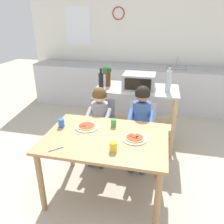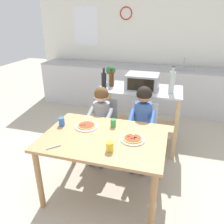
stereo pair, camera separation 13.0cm
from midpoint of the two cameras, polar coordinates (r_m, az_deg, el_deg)
The scene contains 20 objects.
ground_plane at distance 3.70m, azimuth 4.99°, elevation -7.06°, with size 12.18×12.18×0.00m, color #B7AD99.
back_wall_tiled at distance 5.08m, azimuth 9.94°, elevation 17.30°, with size 4.99×0.14×2.70m.
kitchen_counter at distance 4.86m, azimuth 8.69°, elevation 6.22°, with size 4.49×0.60×1.10m.
kitchen_island_cart at distance 3.34m, azimuth 8.12°, elevation 1.13°, with size 1.17×0.63×0.91m.
toaster_oven at distance 3.20m, azimuth 8.94°, elevation 7.72°, with size 0.45×0.36×0.21m.
bottle_slim_sauce at distance 3.10m, azimuth -0.89°, elevation 7.93°, with size 0.07×0.07×0.31m.
bottle_dark_olive_oil at distance 3.29m, azimuth 1.02°, elevation 8.54°, with size 0.07×0.07×0.26m.
bottle_brown_beer at distance 3.09m, azimuth 16.23°, elevation 7.42°, with size 0.07×0.07×0.36m.
potted_herb_plant at distance 3.44m, azimuth 0.79°, elevation 9.79°, with size 0.14×0.14×0.27m.
dining_table at distance 2.36m, azimuth -0.45°, elevation -8.40°, with size 1.26×0.89×0.73m.
dining_chair_left at distance 3.12m, azimuth -1.03°, elevation -3.08°, with size 0.36×0.36×0.81m.
dining_chair_right at distance 3.02m, azimuth 9.09°, elevation -4.37°, with size 0.36×0.36×0.81m.
child_in_grey_shirt at distance 2.94m, azimuth -1.75°, elevation -0.99°, with size 0.32×0.42×1.02m.
child_in_blue_striped_shirt at distance 2.82m, azimuth 9.03°, elevation -1.72°, with size 0.32×0.42×1.07m.
pizza_plate_white at distance 2.50m, azimuth -5.08°, elevation -3.58°, with size 0.26×0.26×0.03m.
pizza_plate_cream at distance 2.25m, azimuth 6.99°, elevation -6.88°, with size 0.25×0.25×0.03m.
drinking_cup_green at distance 2.49m, azimuth 1.81°, elevation -2.82°, with size 0.06×0.06×0.09m, color green.
drinking_cup_blue at distance 2.56m, azimuth -11.35°, elevation -2.47°, with size 0.07×0.07×0.09m, color blue.
drinking_cup_yellow at distance 2.06m, azimuth 1.25°, elevation -8.82°, with size 0.07×0.07×0.09m, color yellow.
serving_spoon at distance 2.18m, azimuth -13.07°, elevation -8.76°, with size 0.01×0.01×0.14m, color #B7BABF.
Camera 2 is at (0.63, -1.90, 1.88)m, focal length 35.74 mm.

